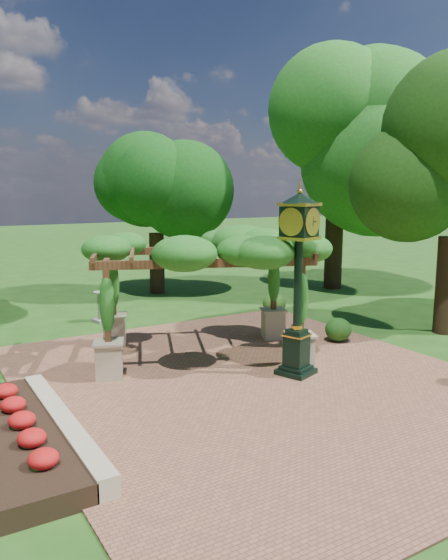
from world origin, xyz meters
TOP-DOWN VIEW (x-y plane):
  - ground at (0.00, 0.00)m, footprint 120.00×120.00m
  - brick_plaza at (0.00, 1.00)m, footprint 10.00×12.00m
  - border_wall at (-4.60, 0.50)m, footprint 0.35×5.00m
  - flower_bed at (-5.50, 0.50)m, footprint 1.50×5.00m
  - pedestal_clock at (1.08, 0.93)m, footprint 1.11×1.11m
  - pergola at (-0.18, 3.40)m, footprint 6.25×5.14m
  - sundial at (-1.18, 8.54)m, footprint 0.68×0.68m
  - shrub_mid at (3.92, 2.55)m, footprint 0.93×0.93m
  - shrub_back at (4.42, 6.39)m, footprint 1.01×1.01m
  - tree_north at (2.54, 12.32)m, footprint 3.92×3.92m
  - tree_east_far at (9.81, 9.32)m, footprint 6.12×6.12m

SIDE VIEW (x-z plane):
  - ground at x=0.00m, z-range 0.00..0.00m
  - brick_plaza at x=0.00m, z-range 0.00..0.04m
  - flower_bed at x=-5.50m, z-range 0.00..0.36m
  - border_wall at x=-4.60m, z-range 0.00..0.40m
  - shrub_mid at x=3.92m, z-range 0.04..0.73m
  - shrub_back at x=4.42m, z-range 0.04..0.78m
  - sundial at x=-1.18m, z-range -0.06..0.97m
  - pedestal_clock at x=1.08m, z-range 0.44..4.84m
  - pergola at x=-0.18m, z-range 1.09..4.48m
  - tree_north at x=2.54m, z-range 1.23..7.87m
  - tree_east_far at x=9.81m, z-range 1.89..11.90m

